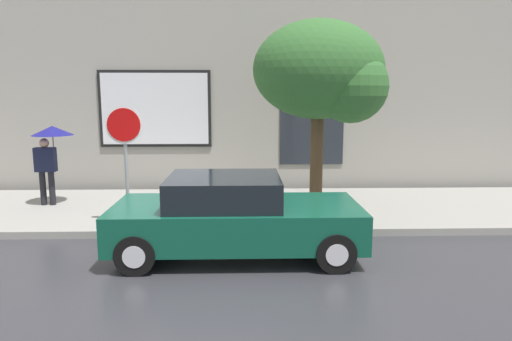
{
  "coord_description": "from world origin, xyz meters",
  "views": [
    {
      "loc": [
        0.53,
        -7.64,
        2.76
      ],
      "look_at": [
        0.8,
        1.8,
        1.2
      ],
      "focal_mm": 32.15,
      "sensor_mm": 36.0,
      "label": 1
    }
  ],
  "objects": [
    {
      "name": "sidewalk",
      "position": [
        0.0,
        3.0,
        0.07
      ],
      "size": [
        20.0,
        4.0,
        0.15
      ],
      "primitive_type": "cube",
      "color": "gray",
      "rests_on": "ground"
    },
    {
      "name": "parked_car",
      "position": [
        0.37,
        0.05,
        0.69
      ],
      "size": [
        4.22,
        1.96,
        1.39
      ],
      "color": "#0F4C38",
      "rests_on": "ground"
    },
    {
      "name": "building_facade",
      "position": [
        -0.01,
        5.5,
        3.48
      ],
      "size": [
        20.0,
        0.67,
        7.0
      ],
      "color": "#9E998E",
      "rests_on": "ground"
    },
    {
      "name": "street_tree",
      "position": [
        2.27,
        2.22,
        3.2
      ],
      "size": [
        2.8,
        2.38,
        4.19
      ],
      "color": "#4C3823",
      "rests_on": "sidewalk"
    },
    {
      "name": "ground_plane",
      "position": [
        0.0,
        0.0,
        0.0
      ],
      "size": [
        60.0,
        60.0,
        0.0
      ],
      "primitive_type": "plane",
      "color": "#333338"
    },
    {
      "name": "fire_hydrant",
      "position": [
        -0.09,
        2.18,
        0.5
      ],
      "size": [
        0.3,
        0.44,
        0.71
      ],
      "color": "white",
      "rests_on": "sidewalk"
    },
    {
      "name": "pedestrian_with_umbrella",
      "position": [
        -4.01,
        3.24,
        1.64
      ],
      "size": [
        0.95,
        0.95,
        1.89
      ],
      "color": "black",
      "rests_on": "sidewalk"
    },
    {
      "name": "stop_sign",
      "position": [
        -1.82,
        1.52,
        1.85
      ],
      "size": [
        0.76,
        0.1,
        2.41
      ],
      "color": "gray",
      "rests_on": "sidewalk"
    }
  ]
}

